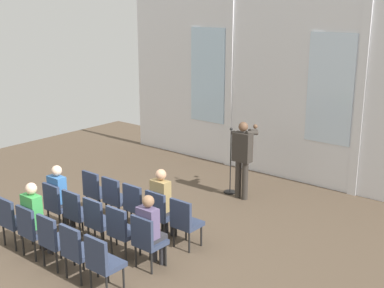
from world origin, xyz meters
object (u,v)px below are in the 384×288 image
chair_r1_c4 (147,239)px  chair_r0_c3 (160,212)px  mic_stand (230,179)px  chair_r2_c2 (53,238)px  audience_r0_c3 (163,200)px  audience_r1_c4 (150,227)px  chair_r0_c1 (115,197)px  chair_r1_c2 (98,220)px  chair_r0_c2 (137,204)px  chair_r0_c4 (185,220)px  chair_r2_c1 (32,228)px  audience_r1_c0 (60,193)px  audience_r2_c1 (35,215)px  chair_r2_c4 (102,261)px  chair_r2_c0 (12,219)px  chair_r0_c0 (95,190)px  chair_r1_c0 (57,203)px  chair_r2_c3 (77,249)px  chair_r1_c3 (122,229)px  chair_r1_c1 (77,211)px  speaker (243,154)px

chair_r1_c4 → chair_r0_c3: bearing=122.3°
mic_stand → chair_r2_c2: mic_stand is taller
audience_r0_c3 → audience_r1_c4: (0.60, -0.95, -0.03)m
chair_r0_c1 → chair_r1_c4: size_ratio=1.00×
chair_r1_c2 → chair_r2_c2: same height
chair_r0_c2 → chair_r1_c2: (0.00, -0.95, 0.00)m
chair_r0_c4 → chair_r2_c1: same height
chair_r2_c1 → audience_r1_c0: bearing=120.2°
audience_r0_c3 → chair_r2_c2: audience_r0_c3 is taller
audience_r2_c1 → chair_r2_c4: audience_r2_c1 is taller
mic_stand → audience_r1_c4: (0.98, -3.64, 0.38)m
chair_r2_c0 → audience_r2_c1: size_ratio=0.70×
mic_stand → chair_r1_c2: size_ratio=1.65×
chair_r0_c0 → audience_r0_c3: size_ratio=0.70×
chair_r0_c3 → mic_stand: bearing=97.7°
chair_r2_c0 → chair_r1_c2: bearing=38.3°
chair_r1_c0 → chair_r1_c2: bearing=0.0°
chair_r1_c4 → chair_r2_c1: same height
chair_r0_c2 → audience_r1_c0: size_ratio=0.73×
chair_r2_c3 → audience_r0_c3: bearing=90.0°
chair_r0_c1 → chair_r2_c1: bearing=-90.0°
chair_r0_c3 → chair_r1_c0: 2.04m
chair_r0_c4 → chair_r2_c3: size_ratio=1.00×
chair_r1_c3 → audience_r1_c4: (0.60, 0.08, 0.18)m
chair_r0_c3 → chair_r0_c4: bearing=0.0°
audience_r2_c1 → chair_r0_c1: bearing=90.0°
chair_r0_c2 → audience_r0_c3: (0.60, 0.08, 0.21)m
chair_r2_c3 → chair_r0_c1: bearing=122.3°
audience_r1_c0 → chair_r1_c3: 1.82m
chair_r0_c2 → chair_r2_c2: bearing=-90.0°
chair_r0_c3 → chair_r1_c3: (0.00, -0.95, 0.00)m
chair_r0_c0 → chair_r2_c2: 2.26m
chair_r0_c4 → mic_stand: bearing=109.4°
chair_r0_c0 → audience_r1_c0: 0.89m
chair_r0_c0 → chair_r2_c4: same height
chair_r0_c3 → audience_r2_c1: bearing=-123.5°
chair_r1_c1 → chair_r1_c2: (0.60, 0.00, 0.00)m
chair_r2_c2 → chair_r2_c3: (0.60, 0.00, 0.00)m
chair_r1_c3 → audience_r1_c4: bearing=7.9°
chair_r0_c2 → chair_r0_c3: (0.60, 0.00, 0.00)m
audience_r1_c0 → chair_r1_c4: (2.41, -0.08, -0.18)m
chair_r0_c4 → chair_r0_c2: bearing=180.0°
chair_r1_c2 → chair_r2_c4: 1.54m
audience_r1_c0 → chair_r2_c3: size_ratio=1.36×
chair_r0_c4 → chair_r1_c4: same height
speaker → mic_stand: size_ratio=1.13×
audience_r1_c4 → audience_r2_c1: 2.05m
audience_r1_c0 → chair_r1_c1: audience_r1_c0 is taller
audience_r0_c3 → chair_r2_c4: size_ratio=1.43×
mic_stand → chair_r0_c4: size_ratio=1.65×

